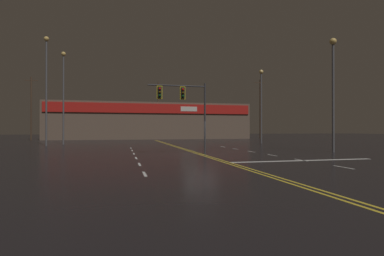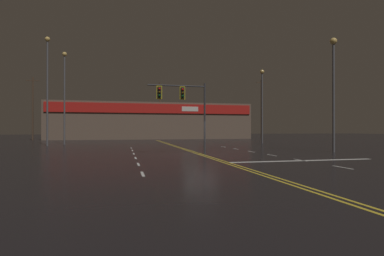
{
  "view_description": "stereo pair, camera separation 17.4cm",
  "coord_description": "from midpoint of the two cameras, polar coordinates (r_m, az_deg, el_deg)",
  "views": [
    {
      "loc": [
        -5.86,
        -21.7,
        1.88
      ],
      "look_at": [
        0.0,
        2.93,
        2.0
      ],
      "focal_mm": 28.0,
      "sensor_mm": 36.0,
      "label": 1
    },
    {
      "loc": [
        -5.69,
        -21.74,
        1.88
      ],
      "look_at": [
        0.0,
        2.93,
        2.0
      ],
      "focal_mm": 28.0,
      "sensor_mm": 36.0,
      "label": 2
    }
  ],
  "objects": [
    {
      "name": "streetlight_far_left",
      "position": [
        38.16,
        -25.72,
        8.45
      ],
      "size": [
        0.56,
        0.56,
        12.44
      ],
      "color": "#59595E",
      "rests_on": "ground"
    },
    {
      "name": "building_backdrop",
      "position": [
        61.34,
        -7.58,
        1.27
      ],
      "size": [
        38.94,
        10.23,
        7.05
      ],
      "color": "brown",
      "rests_on": "ground"
    },
    {
      "name": "traffic_signal_median",
      "position": [
        22.77,
        -1.75,
        5.44
      ],
      "size": [
        4.46,
        0.36,
        5.43
      ],
      "color": "#38383D",
      "rests_on": "ground"
    },
    {
      "name": "ground_plane",
      "position": [
        22.55,
        1.9,
        -5.05
      ],
      "size": [
        200.0,
        200.0,
        0.0
      ],
      "primitive_type": "plane",
      "color": "black"
    },
    {
      "name": "utility_pole_row",
      "position": [
        57.53,
        -5.75,
        3.73
      ],
      "size": [
        45.41,
        0.26,
        12.18
      ],
      "color": "#4C3828",
      "rests_on": "ground"
    },
    {
      "name": "streetlight_near_left",
      "position": [
        41.94,
        13.33,
        5.83
      ],
      "size": [
        0.56,
        0.56,
        10.0
      ],
      "color": "#59595E",
      "rests_on": "ground"
    },
    {
      "name": "streetlight_median_approach",
      "position": [
        41.19,
        -23.0,
        7.2
      ],
      "size": [
        0.56,
        0.56,
        11.64
      ],
      "color": "#59595E",
      "rests_on": "ground"
    },
    {
      "name": "road_markings",
      "position": [
        21.79,
        4.95,
        -5.21
      ],
      "size": [
        14.53,
        60.0,
        0.01
      ],
      "color": "gold",
      "rests_on": "ground"
    },
    {
      "name": "streetlight_near_right",
      "position": [
        27.69,
        25.52,
        8.4
      ],
      "size": [
        0.56,
        0.56,
        9.47
      ],
      "color": "#59595E",
      "rests_on": "ground"
    }
  ]
}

